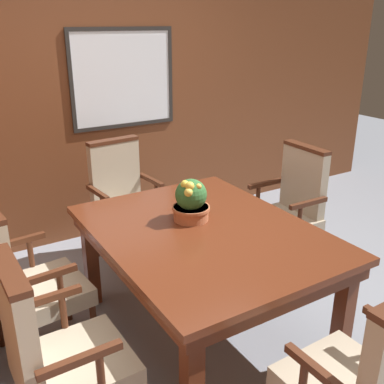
# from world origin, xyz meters

# --- Properties ---
(ground_plane) EXTENTS (14.00, 14.00, 0.00)m
(ground_plane) POSITION_xyz_m (0.00, 0.00, 0.00)
(ground_plane) COLOR gray
(wall_back) EXTENTS (7.20, 0.08, 2.45)m
(wall_back) POSITION_xyz_m (0.00, 1.91, 1.23)
(wall_back) COLOR brown
(wall_back) RESTS_ON ground_plane
(dining_table) EXTENTS (1.25, 1.62, 0.76)m
(dining_table) POSITION_xyz_m (-0.02, 0.07, 0.66)
(dining_table) COLOR #562614
(dining_table) RESTS_ON ground_plane
(chair_left_near) EXTENTS (0.53, 0.55, 1.04)m
(chair_left_near) POSITION_xyz_m (-1.08, -0.30, 0.55)
(chair_left_near) COLOR #472314
(chair_left_near) RESTS_ON ground_plane
(chair_head_near) EXTENTS (0.55, 0.53, 1.04)m
(chair_head_near) POSITION_xyz_m (0.00, -1.16, 0.55)
(chair_head_near) COLOR #472314
(chair_head_near) RESTS_ON ground_plane
(chair_left_far) EXTENTS (0.57, 0.58, 1.04)m
(chair_left_far) POSITION_xyz_m (-1.06, 0.42, 0.55)
(chair_left_far) COLOR #472314
(chair_left_far) RESTS_ON ground_plane
(chair_head_far) EXTENTS (0.58, 0.56, 1.04)m
(chair_head_far) POSITION_xyz_m (-0.05, 1.30, 0.55)
(chair_head_far) COLOR #472314
(chair_head_far) RESTS_ON ground_plane
(chair_right_far) EXTENTS (0.53, 0.55, 1.04)m
(chair_right_far) POSITION_xyz_m (1.04, 0.43, 0.55)
(chair_right_far) COLOR #472314
(chair_right_far) RESTS_ON ground_plane
(potted_plant) EXTENTS (0.25, 0.25, 0.28)m
(potted_plant) POSITION_xyz_m (-0.02, 0.24, 0.89)
(potted_plant) COLOR #B2603D
(potted_plant) RESTS_ON dining_table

